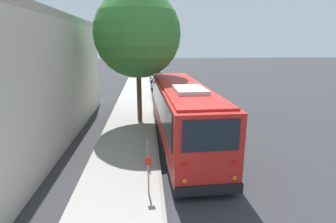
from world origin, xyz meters
TOP-DOWN VIEW (x-y plane):
  - ground_plane at (0.00, 0.00)m, footprint 160.00×160.00m
  - sidewalk_slab at (0.00, 3.30)m, footprint 80.00×3.07m
  - curb_strip at (0.00, 1.69)m, footprint 80.00×0.14m
  - shuttle_bus at (-0.37, 0.29)m, footprint 11.49×2.96m
  - parked_sedan_maroon at (11.71, 0.52)m, footprint 4.24×1.79m
  - parked_sedan_silver at (17.50, 0.79)m, footprint 4.49×1.78m
  - parked_sedan_gray at (23.88, 0.64)m, footprint 4.51×1.83m
  - parked_sedan_white at (29.53, 0.70)m, footprint 4.29×1.82m
  - street_tree at (3.61, 2.64)m, footprint 5.47×5.47m
  - sign_post_near at (-5.54, 2.15)m, footprint 0.06×0.22m
  - sign_post_far at (-3.34, 2.15)m, footprint 0.06×0.06m
  - building_backdrop at (0.12, 9.47)m, footprint 18.86×6.35m

SIDE VIEW (x-z plane):
  - ground_plane at x=0.00m, z-range 0.00..0.00m
  - sidewalk_slab at x=0.00m, z-range 0.00..0.15m
  - curb_strip at x=0.00m, z-range 0.00..0.15m
  - parked_sedan_white at x=29.53m, z-range -0.05..1.23m
  - parked_sedan_maroon at x=11.71m, z-range -0.05..1.24m
  - parked_sedan_gray at x=23.88m, z-range -0.05..1.25m
  - parked_sedan_silver at x=17.50m, z-range -0.05..1.28m
  - sign_post_far at x=-3.34m, z-range 0.15..1.30m
  - sign_post_near at x=-5.54m, z-range 0.17..1.54m
  - shuttle_bus at x=-0.37m, z-range 0.12..3.47m
  - building_backdrop at x=0.12m, z-range -0.19..6.65m
  - street_tree at x=3.61m, z-range 1.58..10.80m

